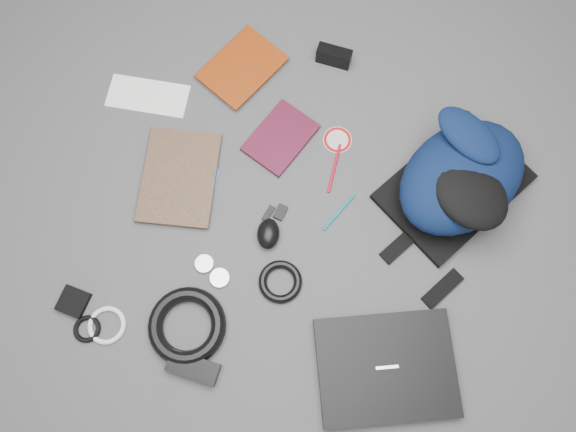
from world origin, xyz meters
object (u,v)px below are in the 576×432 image
at_px(comic_book, 143,174).
at_px(compact_camera, 334,56).
at_px(power_brick, 193,368).
at_px(textbook_red, 221,51).
at_px(backpack, 462,177).
at_px(mouse, 268,234).
at_px(dvd_case, 280,138).
at_px(laptop, 386,367).
at_px(pouch, 73,302).

xyz_separation_m(comic_book, compact_camera, (0.35, 0.59, 0.02)).
bearing_deg(power_brick, textbook_red, 105.33).
bearing_deg(backpack, mouse, -116.16).
xyz_separation_m(comic_book, power_brick, (0.39, -0.43, 0.01)).
bearing_deg(dvd_case, textbook_red, 160.05).
xyz_separation_m(laptop, power_brick, (-0.46, -0.22, -0.00)).
bearing_deg(pouch, textbook_red, 89.30).
distance_m(compact_camera, pouch, 1.06).
bearing_deg(pouch, backpack, 42.28).
height_order(laptop, dvd_case, laptop).
height_order(comic_book, dvd_case, comic_book).
bearing_deg(comic_book, pouch, -107.98).
bearing_deg(dvd_case, mouse, -58.80).
bearing_deg(compact_camera, pouch, -116.64).
bearing_deg(compact_camera, laptop, -65.41).
height_order(laptop, power_brick, laptop).
xyz_separation_m(laptop, comic_book, (-0.86, 0.21, -0.01)).
relative_size(backpack, compact_camera, 4.13).
relative_size(dvd_case, pouch, 2.76).
relative_size(compact_camera, pouch, 1.43).
bearing_deg(comic_book, laptop, -32.85).
height_order(textbook_red, comic_book, textbook_red).
distance_m(laptop, dvd_case, 0.73).
bearing_deg(laptop, mouse, 126.06).
height_order(textbook_red, compact_camera, compact_camera).
bearing_deg(power_brick, compact_camera, 84.76).
height_order(laptop, comic_book, laptop).
bearing_deg(power_brick, pouch, 170.37).
bearing_deg(dvd_case, backpack, 20.20).
bearing_deg(dvd_case, comic_book, -126.25).
height_order(dvd_case, power_brick, power_brick).
height_order(mouse, power_brick, mouse).
distance_m(compact_camera, power_brick, 1.02).
xyz_separation_m(backpack, mouse, (-0.43, -0.36, -0.07)).
relative_size(dvd_case, power_brick, 1.51).
xyz_separation_m(power_brick, pouch, (-0.38, 0.02, -0.01)).
height_order(laptop, pouch, laptop).
xyz_separation_m(laptop, pouch, (-0.85, -0.20, -0.01)).
height_order(backpack, laptop, backpack).
distance_m(mouse, power_brick, 0.42).
xyz_separation_m(dvd_case, pouch, (-0.31, -0.69, 0.00)).
distance_m(mouse, pouch, 0.57).
bearing_deg(mouse, laptop, -45.09).
bearing_deg(comic_book, mouse, -20.62).
distance_m(laptop, compact_camera, 0.94).
height_order(backpack, textbook_red, backpack).
relative_size(laptop, compact_camera, 3.36).
relative_size(laptop, comic_book, 1.22).
xyz_separation_m(textbook_red, dvd_case, (0.30, -0.19, -0.01)).
xyz_separation_m(dvd_case, mouse, (0.10, -0.29, 0.02)).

